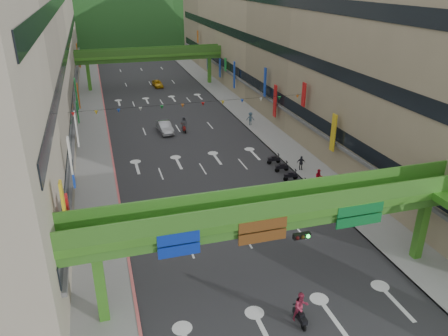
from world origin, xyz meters
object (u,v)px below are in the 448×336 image
(car_silver, at_px, (165,127))
(car_yellow, at_px, (158,84))
(pedestrian_red, at_px, (319,179))
(scooter_rider_mid, at_px, (301,308))
(scooter_rider_near, at_px, (219,201))
(overpass_near, at_px, (297,221))

(car_silver, distance_m, car_yellow, 25.84)
(car_yellow, bearing_deg, pedestrian_red, -83.77)
(car_silver, xyz_separation_m, car_yellow, (2.91, 25.67, -0.07))
(scooter_rider_mid, bearing_deg, car_silver, 93.14)
(car_silver, relative_size, pedestrian_red, 2.65)
(scooter_rider_mid, height_order, car_silver, scooter_rider_mid)
(car_silver, height_order, car_yellow, car_silver)
(scooter_rider_near, xyz_separation_m, car_yellow, (1.79, 47.60, -0.25))
(scooter_rider_mid, bearing_deg, scooter_rider_near, 93.45)
(pedestrian_red, bearing_deg, scooter_rider_near, -156.86)
(scooter_rider_mid, distance_m, car_silver, 36.50)
(overpass_near, height_order, scooter_rider_mid, overpass_near)
(car_yellow, xyz_separation_m, pedestrian_red, (8.82, -45.86, 0.18))
(scooter_rider_near, bearing_deg, pedestrian_red, 9.35)
(overpass_near, height_order, car_silver, overpass_near)
(scooter_rider_near, xyz_separation_m, scooter_rider_mid, (0.87, -14.51, 0.26))
(scooter_rider_near, bearing_deg, overpass_near, -81.42)
(scooter_rider_near, distance_m, pedestrian_red, 10.75)
(overpass_near, relative_size, scooter_rider_mid, 12.58)
(scooter_rider_mid, bearing_deg, overpass_near, 73.79)
(overpass_near, relative_size, car_silver, 6.35)
(overpass_near, bearing_deg, car_silver, 94.89)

